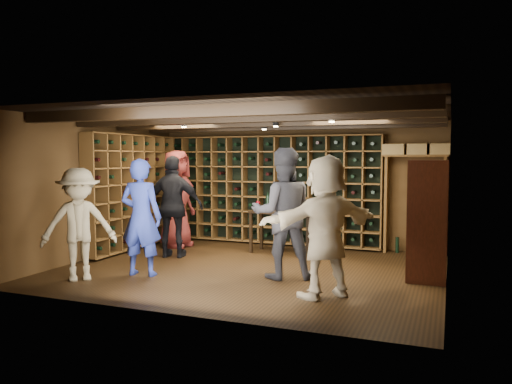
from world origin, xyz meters
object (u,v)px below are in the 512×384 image
at_px(guest_khaki, 79,224).
at_px(display_cabinet, 427,223).
at_px(tasting_table, 279,215).
at_px(man_grey_suit, 283,213).
at_px(guest_beige, 325,226).
at_px(guest_red_floral, 177,199).
at_px(guest_woman_black, 174,207).
at_px(man_blue_shirt, 141,217).

bearing_deg(guest_khaki, display_cabinet, -24.19).
bearing_deg(guest_khaki, tasting_table, 10.89).
height_order(guest_khaki, tasting_table, guest_khaki).
bearing_deg(tasting_table, man_grey_suit, -63.63).
xyz_separation_m(guest_beige, tasting_table, (-1.51, 2.61, -0.21)).
bearing_deg(guest_red_floral, tasting_table, -86.63).
distance_m(man_grey_suit, guest_red_floral, 3.30).
bearing_deg(tasting_table, display_cabinet, -18.78).
bearing_deg(guest_red_floral, guest_woman_black, -152.60).
distance_m(display_cabinet, guest_woman_black, 4.38).
bearing_deg(display_cabinet, guest_woman_black, 177.36).
bearing_deg(guest_woman_black, display_cabinet, 164.14).
relative_size(man_blue_shirt, guest_woman_black, 0.97).
xyz_separation_m(guest_red_floral, guest_khaki, (0.06, -2.93, -0.15)).
bearing_deg(man_grey_suit, guest_beige, 112.73).
bearing_deg(guest_beige, tasting_table, -105.66).
bearing_deg(display_cabinet, man_blue_shirt, -163.72).
height_order(man_blue_shirt, guest_khaki, man_blue_shirt).
relative_size(display_cabinet, guest_khaki, 1.05).
xyz_separation_m(man_grey_suit, guest_red_floral, (-2.82, 1.71, 0.00)).
bearing_deg(guest_woman_black, tasting_table, -160.89).
bearing_deg(tasting_table, guest_red_floral, -170.76).
height_order(man_blue_shirt, man_grey_suit, man_grey_suit).
relative_size(man_blue_shirt, man_grey_suit, 0.92).
bearing_deg(man_blue_shirt, guest_woman_black, -87.53).
height_order(man_blue_shirt, guest_woman_black, guest_woman_black).
height_order(guest_red_floral, tasting_table, guest_red_floral).
distance_m(man_blue_shirt, guest_khaki, 0.91).
distance_m(man_grey_suit, guest_khaki, 3.03).
relative_size(display_cabinet, guest_woman_black, 0.95).
bearing_deg(guest_woman_black, guest_khaki, 64.79).
height_order(display_cabinet, guest_beige, guest_beige).
relative_size(guest_woman_black, guest_khaki, 1.11).
height_order(guest_beige, tasting_table, guest_beige).
distance_m(guest_woman_black, guest_khaki, 2.04).
height_order(man_grey_suit, guest_woman_black, man_grey_suit).
relative_size(guest_red_floral, guest_beige, 1.06).
xyz_separation_m(guest_khaki, guest_beige, (3.61, 0.44, 0.10)).
xyz_separation_m(man_grey_suit, guest_woman_black, (-2.34, 0.77, -0.06)).
xyz_separation_m(man_blue_shirt, man_grey_suit, (2.08, 0.63, 0.08)).
relative_size(man_grey_suit, guest_beige, 1.05).
distance_m(display_cabinet, guest_red_floral, 4.99).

